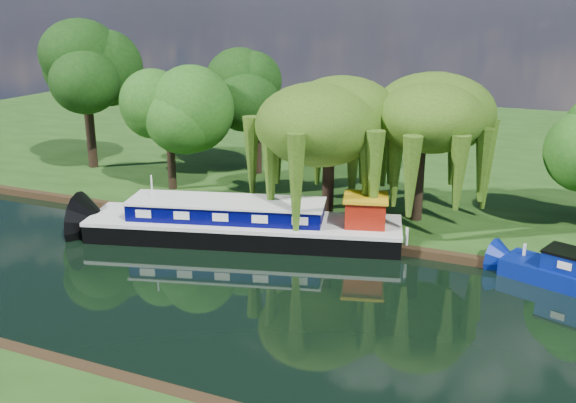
% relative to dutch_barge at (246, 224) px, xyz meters
% --- Properties ---
extents(ground, '(120.00, 120.00, 0.00)m').
position_rel_dutch_barge_xyz_m(ground, '(5.92, -6.76, -0.93)').
color(ground, black).
extents(far_bank, '(120.00, 52.00, 0.45)m').
position_rel_dutch_barge_xyz_m(far_bank, '(5.92, 27.24, -0.71)').
color(far_bank, '#1B3E11').
rests_on(far_bank, ground).
extents(dutch_barge, '(18.28, 8.70, 3.77)m').
position_rel_dutch_barge_xyz_m(dutch_barge, '(0.00, 0.00, 0.00)').
color(dutch_barge, black).
rests_on(dutch_barge, ground).
extents(red_dinghy, '(3.67, 2.81, 0.71)m').
position_rel_dutch_barge_xyz_m(red_dinghy, '(-5.07, -1.43, -0.93)').
color(red_dinghy, maroon).
rests_on(red_dinghy, ground).
extents(willow_left, '(6.69, 6.69, 8.02)m').
position_rel_dutch_barge_xyz_m(willow_left, '(3.38, 4.28, 5.34)').
color(willow_left, black).
rests_on(willow_left, far_bank).
extents(willow_right, '(6.46, 6.46, 7.87)m').
position_rel_dutch_barge_xyz_m(willow_right, '(8.39, 6.19, 5.25)').
color(willow_right, black).
rests_on(willow_right, far_bank).
extents(tree_far_left, '(5.14, 5.14, 8.28)m').
position_rel_dutch_barge_xyz_m(tree_far_left, '(-8.88, 5.92, 5.18)').
color(tree_far_left, black).
rests_on(tree_far_left, far_bank).
extents(tree_far_back, '(6.13, 6.13, 10.30)m').
position_rel_dutch_barge_xyz_m(tree_far_back, '(-18.21, 8.70, 6.68)').
color(tree_far_back, black).
rests_on(tree_far_back, far_bank).
extents(tree_far_mid, '(5.24, 5.24, 8.58)m').
position_rel_dutch_barge_xyz_m(tree_far_mid, '(-5.26, 12.23, 5.43)').
color(tree_far_mid, black).
rests_on(tree_far_mid, far_bank).
extents(lamppost, '(0.36, 0.36, 2.56)m').
position_rel_dutch_barge_xyz_m(lamppost, '(6.42, 3.74, 1.49)').
color(lamppost, silver).
rests_on(lamppost, far_bank).
extents(mooring_posts, '(19.16, 0.16, 1.00)m').
position_rel_dutch_barge_xyz_m(mooring_posts, '(5.42, 1.64, 0.02)').
color(mooring_posts, silver).
rests_on(mooring_posts, far_bank).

